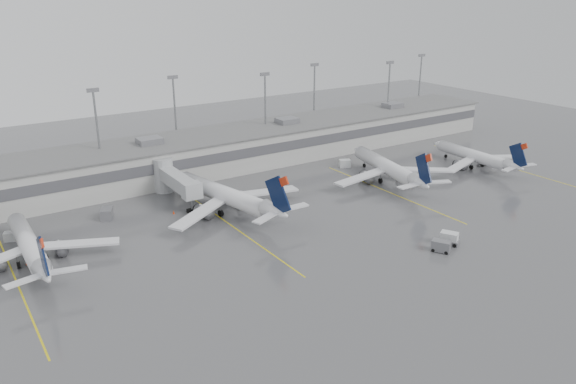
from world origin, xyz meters
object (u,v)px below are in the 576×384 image
jet_mid_right (389,167)px  baggage_tug (449,239)px  jet_far_right (476,156)px  jet_mid_left (228,196)px  jet_far_left (30,246)px

jet_mid_right → baggage_tug: 31.93m
jet_far_right → jet_mid_left: bearing=176.4°
jet_mid_right → baggage_tug: bearing=-102.4°
baggage_tug → jet_far_left: bearing=123.6°
jet_far_right → baggage_tug: (-37.40, -25.02, -1.93)m
baggage_tug → jet_far_right: bearing=4.8°
jet_far_left → jet_mid_right: (71.49, -1.25, 0.26)m
jet_far_left → baggage_tug: 65.34m
jet_far_left → jet_far_right: 95.50m
jet_mid_right → jet_far_right: jet_mid_right is taller
jet_far_left → jet_mid_left: jet_mid_left is taller
jet_mid_left → jet_far_right: jet_mid_left is taller
jet_mid_left → jet_far_right: 61.31m
baggage_tug → jet_mid_left: bearing=97.2°
jet_mid_left → baggage_tug: size_ratio=8.75×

